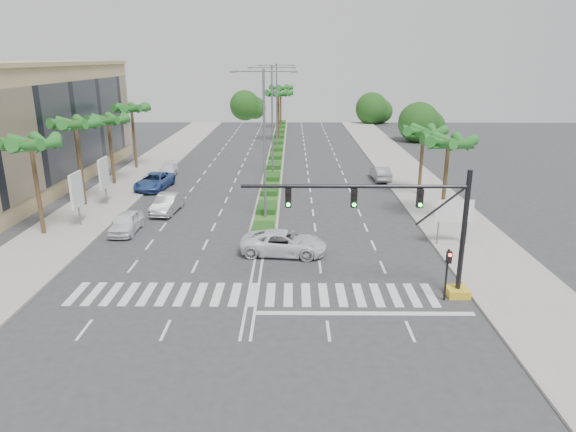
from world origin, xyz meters
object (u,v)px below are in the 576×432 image
(car_parked_b, at_px, (167,204))
(car_parked_c, at_px, (154,181))
(car_crossing, at_px, (284,243))
(car_right, at_px, (381,173))
(car_parked_d, at_px, (168,170))
(car_parked_a, at_px, (126,223))

(car_parked_b, height_order, car_parked_c, car_parked_c)
(car_parked_c, xyz_separation_m, car_crossing, (13.43, -17.90, -0.00))
(car_crossing, distance_m, car_right, 24.32)
(car_parked_d, xyz_separation_m, car_right, (23.60, -1.73, 0.07))
(car_parked_a, xyz_separation_m, car_crossing, (12.10, -4.48, 0.04))
(car_parked_b, xyz_separation_m, car_parked_d, (-3.26, 14.11, -0.12))
(car_parked_a, height_order, car_crossing, car_crossing)
(car_right, bearing_deg, car_parked_b, 28.23)
(car_crossing, bearing_deg, car_parked_a, 76.06)
(car_parked_d, bearing_deg, car_parked_a, -88.60)
(car_parked_a, bearing_deg, car_parked_d, 93.95)
(car_parked_a, distance_m, car_parked_d, 19.40)
(car_parked_b, bearing_deg, car_parked_d, 107.97)
(car_parked_c, bearing_deg, car_parked_a, -78.03)
(car_crossing, bearing_deg, car_parked_b, 52.74)
(car_parked_c, bearing_deg, car_parked_d, 96.58)
(car_parked_d, bearing_deg, car_crossing, -63.14)
(car_parked_a, bearing_deg, car_right, 38.33)
(car_parked_c, height_order, car_right, car_parked_c)
(car_crossing, relative_size, car_right, 1.28)
(car_parked_d, relative_size, car_right, 1.03)
(car_parked_c, xyz_separation_m, car_parked_d, (-0.03, 5.93, -0.13))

